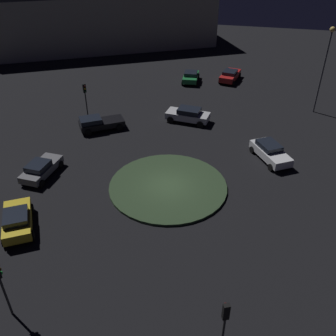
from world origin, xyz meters
TOP-DOWN VIEW (x-y plane):
  - ground_plane at (0.00, 0.00)m, footprint 116.63×116.63m
  - roundabout_island at (0.00, 0.00)m, footprint 9.34×9.34m
  - car_white at (7.76, 6.18)m, footprint 3.81×4.60m
  - car_red at (2.43, 25.34)m, footprint 2.70×4.70m
  - car_green at (-2.58, 23.66)m, footprint 2.31×4.01m
  - car_black at (-9.06, 8.02)m, footprint 4.71×4.02m
  - car_grey at (-10.53, -0.86)m, footprint 2.12×4.15m
  - car_silver at (-0.68, 11.89)m, footprint 4.63×2.47m
  - car_yellow at (-8.77, -7.06)m, footprint 3.59×4.32m
  - traffic_light_northwest at (-11.23, 10.08)m, footprint 0.39×0.38m
  - traffic_light_southeast at (5.63, -12.76)m, footprint 0.36×0.39m
  - traffic_light_southwest at (-5.42, -13.06)m, footprint 0.36×0.39m
  - streetlamp_northeast at (12.47, 17.58)m, footprint 0.53×0.53m
  - store_building at (-20.71, 37.40)m, footprint 38.60×28.98m

SIDE VIEW (x-z plane):
  - ground_plane at x=0.00m, z-range 0.00..0.00m
  - roundabout_island at x=0.00m, z-range 0.00..0.20m
  - car_grey at x=-10.53m, z-range 0.02..1.38m
  - car_green at x=-2.58m, z-range 0.04..1.43m
  - car_black at x=-9.06m, z-range 0.04..1.46m
  - car_red at x=2.43m, z-range 0.04..1.46m
  - car_white at x=7.76m, z-range 0.03..1.49m
  - car_yellow at x=-8.77m, z-range 0.04..1.52m
  - car_silver at x=-0.68m, z-range 0.05..1.56m
  - traffic_light_southwest at x=-5.42m, z-range 0.81..4.60m
  - traffic_light_southeast at x=5.63m, z-range 0.83..4.69m
  - traffic_light_northwest at x=-11.23m, z-range 0.83..4.71m
  - store_building at x=-20.71m, z-range 0.00..9.18m
  - streetlamp_northeast at x=12.47m, z-range 1.37..10.47m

